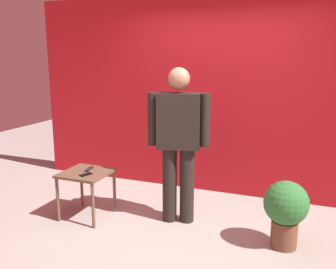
{
  "coord_description": "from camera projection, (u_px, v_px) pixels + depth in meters",
  "views": [
    {
      "loc": [
        1.19,
        -3.29,
        1.89
      ],
      "look_at": [
        -0.33,
        0.55,
        1.0
      ],
      "focal_mm": 39.51,
      "sensor_mm": 36.0,
      "label": 1
    }
  ],
  "objects": [
    {
      "name": "ground_plane",
      "position": [
        178.0,
        241.0,
        3.82
      ],
      "size": [
        12.0,
        12.0,
        0.0
      ],
      "primitive_type": "plane",
      "color": "#9E9991"
    },
    {
      "name": "back_wall_red",
      "position": [
        219.0,
        96.0,
        4.98
      ],
      "size": [
        5.51,
        0.12,
        2.68
      ],
      "primitive_type": "cube",
      "color": "#B3151D",
      "rests_on": "ground_plane"
    },
    {
      "name": "standing_person",
      "position": [
        179.0,
        138.0,
        4.1
      ],
      "size": [
        0.7,
        0.35,
        1.76
      ],
      "color": "black",
      "rests_on": "ground_plane"
    },
    {
      "name": "side_table",
      "position": [
        86.0,
        178.0,
        4.32
      ],
      "size": [
        0.53,
        0.53,
        0.55
      ],
      "color": "brown",
      "rests_on": "ground_plane"
    },
    {
      "name": "cell_phone",
      "position": [
        86.0,
        175.0,
        4.19
      ],
      "size": [
        0.12,
        0.16,
        0.01
      ],
      "primitive_type": "cube",
      "rotation": [
        0.0,
        0.0,
        -0.36
      ],
      "color": "black",
      "rests_on": "side_table"
    },
    {
      "name": "tv_remote",
      "position": [
        89.0,
        169.0,
        4.37
      ],
      "size": [
        0.07,
        0.18,
        0.02
      ],
      "primitive_type": "cube",
      "rotation": [
        0.0,
        0.0,
        0.18
      ],
      "color": "black",
      "rests_on": "side_table"
    },
    {
      "name": "potted_plant",
      "position": [
        286.0,
        209.0,
        3.63
      ],
      "size": [
        0.44,
        0.44,
        0.69
      ],
      "color": "brown",
      "rests_on": "ground_plane"
    }
  ]
}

